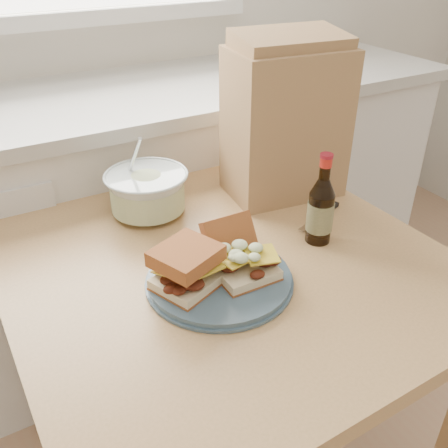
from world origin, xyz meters
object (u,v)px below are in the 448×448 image
dining_table (225,299)px  plate (219,279)px  coleslaw_bowl (148,194)px  beer_bottle (321,210)px  paper_bag (285,124)px

dining_table → plate: size_ratio=3.22×
dining_table → plate: 0.15m
dining_table → coleslaw_bowl: coleslaw_bowl is taller
plate → beer_bottle: 0.29m
plate → beer_bottle: beer_bottle is taller
dining_table → beer_bottle: (0.22, -0.04, 0.19)m
plate → paper_bag: paper_bag is taller
dining_table → beer_bottle: 0.30m
coleslaw_bowl → plate: bearing=-87.5°
plate → coleslaw_bowl: bearing=92.5°
dining_table → coleslaw_bowl: bearing=101.7°
dining_table → paper_bag: (0.30, 0.21, 0.30)m
dining_table → plate: (-0.05, -0.07, 0.12)m
dining_table → paper_bag: bearing=33.8°
plate → beer_bottle: bearing=5.8°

